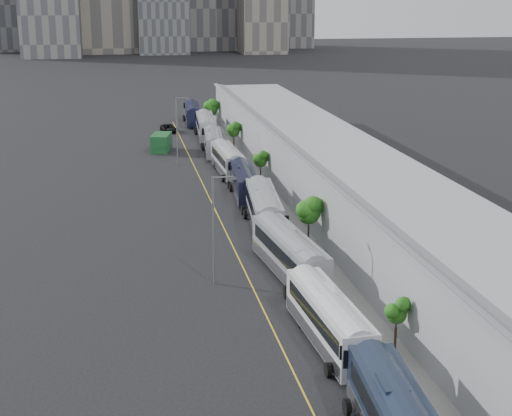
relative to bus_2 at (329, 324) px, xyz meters
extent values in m
cube|color=gray|center=(7.15, 21.26, -1.53)|extent=(10.00, 170.00, 0.12)
cube|color=gold|center=(-3.35, 21.26, -1.58)|extent=(0.12, 160.00, 0.02)
cube|color=gray|center=(11.15, 21.26, 1.81)|extent=(12.00, 160.00, 6.80)
cube|color=gray|center=(11.15, 21.26, 4.26)|extent=(12.45, 160.40, 2.57)
cube|color=gray|center=(5.25, 21.26, 5.41)|extent=(0.30, 160.00, 0.40)
cube|color=#172134|center=(-0.10, -13.05, 2.23)|extent=(1.52, 2.39, 0.31)
cube|color=silver|center=(0.00, 0.02, 0.32)|extent=(3.26, 13.04, 3.13)
cube|color=black|center=(0.00, -0.17, 0.88)|extent=(3.24, 11.50, 1.06)
cube|color=silver|center=(0.00, 0.02, -0.68)|extent=(3.28, 12.79, 1.00)
cube|color=silver|center=(0.00, 1.52, 2.03)|extent=(1.41, 2.25, 0.30)
cube|color=gray|center=(0.30, 14.14, 0.46)|extent=(4.14, 14.07, 3.36)
cube|color=black|center=(0.30, 13.92, 1.06)|extent=(4.04, 12.42, 1.14)
cube|color=silver|center=(0.30, 14.14, -0.62)|extent=(4.16, 13.80, 1.08)
cube|color=gray|center=(0.30, 15.74, 2.30)|extent=(1.61, 2.47, 0.32)
cube|color=#91929A|center=(0.81, 28.99, 0.47)|extent=(4.06, 14.13, 3.38)
cube|color=black|center=(0.81, 28.77, 1.08)|extent=(3.96, 12.47, 1.15)
cube|color=silver|center=(0.81, 28.99, -0.61)|extent=(4.07, 13.85, 1.08)
cube|color=#91929A|center=(0.81, 30.60, 2.32)|extent=(1.60, 2.48, 0.32)
cube|color=black|center=(0.90, 41.82, 0.28)|extent=(3.40, 12.78, 3.06)
cube|color=black|center=(0.90, 41.62, 0.83)|extent=(3.35, 11.27, 1.04)
cube|color=silver|center=(0.90, 41.82, -0.70)|extent=(3.42, 12.53, 0.98)
cube|color=black|center=(0.90, 43.28, 1.95)|extent=(1.41, 2.22, 0.29)
cube|color=silver|center=(0.70, 54.92, 0.30)|extent=(2.96, 12.89, 3.11)
cube|color=black|center=(0.70, 54.72, 0.86)|extent=(2.98, 11.36, 1.06)
cube|color=silver|center=(0.70, 54.92, -0.69)|extent=(3.00, 12.64, 0.99)
cube|color=silver|center=(0.70, 56.40, 2.00)|extent=(1.35, 2.21, 0.30)
cube|color=gray|center=(0.44, 68.61, 0.23)|extent=(3.50, 12.48, 2.98)
cube|color=black|center=(0.44, 68.42, 0.77)|extent=(3.44, 11.01, 1.01)
cube|color=silver|center=(0.44, 68.61, -0.73)|extent=(3.52, 12.23, 0.95)
cube|color=gray|center=(0.44, 70.03, 1.86)|extent=(1.40, 2.18, 0.28)
cube|color=#A8ABB3|center=(0.94, 82.56, 0.45)|extent=(3.60, 13.92, 3.34)
cube|color=black|center=(0.94, 82.35, 1.05)|extent=(3.56, 12.27, 1.13)
cube|color=silver|center=(0.94, 82.56, -0.62)|extent=(3.62, 13.65, 1.07)
cube|color=#A8ABB3|center=(0.94, 84.15, 2.27)|extent=(1.52, 2.41, 0.32)
cube|color=#161933|center=(0.23, 98.17, 0.32)|extent=(3.39, 13.07, 3.13)
cube|color=black|center=(0.23, 97.97, 0.89)|extent=(3.35, 11.53, 1.07)
cube|color=silver|center=(0.23, 98.17, -0.68)|extent=(3.41, 12.81, 1.00)
cube|color=#161933|center=(0.23, 99.66, 2.04)|extent=(1.43, 2.27, 0.30)
cylinder|color=black|center=(4.24, -1.91, -0.04)|extent=(0.18, 0.18, 3.11)
sphere|color=#1A6316|center=(4.24, -1.91, 1.47)|extent=(1.42, 1.42, 1.42)
cylinder|color=black|center=(3.79, 21.27, 0.41)|extent=(0.18, 0.18, 4.01)
sphere|color=#1A6316|center=(3.79, 21.27, 2.43)|extent=(2.33, 2.33, 2.33)
cylinder|color=black|center=(4.12, 48.51, 0.04)|extent=(0.18, 0.18, 3.27)
sphere|color=#1A6316|center=(4.12, 48.51, 1.65)|extent=(1.66, 1.66, 1.66)
cylinder|color=black|center=(4.00, 70.91, 0.11)|extent=(0.18, 0.18, 3.42)
sphere|color=#1A6316|center=(4.00, 70.91, 1.82)|extent=(1.91, 1.91, 1.91)
cylinder|color=black|center=(3.60, 96.75, 0.08)|extent=(0.18, 0.18, 3.35)
sphere|color=#1A6316|center=(3.60, 96.75, 1.89)|extent=(2.70, 2.70, 2.70)
cylinder|color=#59595E|center=(-6.43, 13.40, 3.12)|extent=(0.18, 0.18, 9.43)
cylinder|color=#59595E|center=(-5.53, 13.40, 7.73)|extent=(1.80, 0.14, 0.14)
cube|color=#59595E|center=(-4.73, 13.40, 7.58)|extent=(0.50, 0.22, 0.18)
cylinder|color=#59595E|center=(-5.61, 61.55, 3.29)|extent=(0.18, 0.18, 9.77)
cylinder|color=#59595E|center=(-4.71, 61.55, 8.07)|extent=(1.80, 0.14, 0.14)
cube|color=#59595E|center=(-3.91, 61.55, 7.92)|extent=(0.50, 0.22, 0.18)
cube|color=#164822|center=(-7.26, 72.43, -0.24)|extent=(3.78, 5.89, 2.72)
imported|color=black|center=(-4.91, 89.65, -0.90)|extent=(3.01, 5.27, 1.39)
camera|label=1|loc=(-14.03, -49.16, 22.48)|focal=55.00mm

